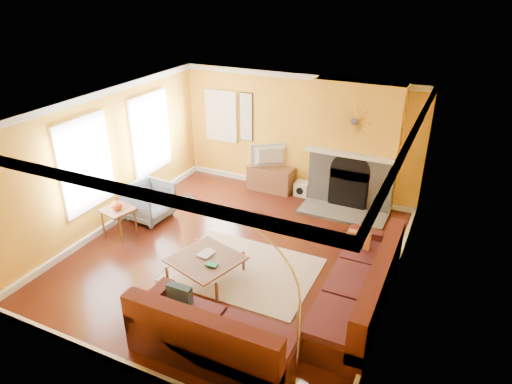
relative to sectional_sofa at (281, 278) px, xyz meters
The scene contains 27 objects.
floor 1.61m from the sectional_sofa, 144.39° to the left, with size 5.50×6.00×0.02m, color #541F11.
ceiling 2.74m from the sectional_sofa, 144.39° to the left, with size 5.50×6.00×0.02m, color white.
wall_back 4.20m from the sectional_sofa, 107.81° to the left, with size 5.50×0.02×2.70m, color gold.
wall_front 2.62m from the sectional_sofa, 120.76° to the right, with size 5.50×0.02×2.70m, color gold.
wall_left 4.21m from the sectional_sofa, 167.37° to the left, with size 0.02×6.00×2.70m, color gold.
wall_right 1.97m from the sectional_sofa, 30.89° to the left, with size 0.02×6.00×2.70m, color gold.
baseboard 1.59m from the sectional_sofa, 144.39° to the left, with size 5.50×6.00×0.12m, color white, non-canonical shape.
crown_molding 2.68m from the sectional_sofa, 144.39° to the left, with size 5.50×6.00×0.12m, color white, non-canonical shape.
window_left_near 4.66m from the sectional_sofa, 151.05° to the left, with size 0.06×1.22×1.72m, color white.
window_left_far 4.12m from the sectional_sofa, behind, with size 0.06×1.22×1.72m, color white.
window_back 5.11m from the sectional_sofa, 129.27° to the left, with size 0.82×0.06×1.22m, color white.
wall_art 4.75m from the sectional_sofa, 122.93° to the left, with size 0.34×0.04×1.14m, color white.
fireplace 3.81m from the sectional_sofa, 88.55° to the left, with size 1.80×0.40×2.70m, color gray, non-canonical shape.
mantel 3.55m from the sectional_sofa, 88.45° to the left, with size 1.92×0.22×0.08m, color white.
hearth 3.18m from the sectional_sofa, 88.29° to the left, with size 1.80×0.70×0.06m, color gray.
sunburst 3.78m from the sectional_sofa, 88.45° to the left, with size 0.70×0.04×0.70m, color olive, non-canonical shape.
rug 1.11m from the sectional_sofa, 150.26° to the left, with size 2.40×1.80×0.02m, color beige.
sectional_sofa is the anchor object (origin of this frame).
coffee_table 1.38m from the sectional_sofa, behind, with size 1.02×1.02×0.40m, color white, non-canonical shape.
media_console 4.06m from the sectional_sofa, 115.87° to the left, with size 1.04×0.47×0.57m, color brown.
tv 4.07m from the sectional_sofa, 115.87° to the left, with size 0.93×0.12×0.54m, color black.
subwoofer 3.85m from the sectional_sofa, 105.20° to the left, with size 0.32×0.32×0.32m, color white.
armchair 3.72m from the sectional_sofa, 159.18° to the left, with size 0.82×0.84×0.76m, color gray.
side_table 3.60m from the sectional_sofa, behind, with size 0.53×0.53×0.58m, color brown, non-canonical shape.
vase 3.60m from the sectional_sofa, behind, with size 0.22×0.22×0.23m, color #EA491C.
book 1.51m from the sectional_sofa, behind, with size 0.21×0.29×0.03m, color white.
arc_lamp 1.69m from the sectional_sofa, 83.25° to the right, with size 1.48×0.36×2.36m, color silver, non-canonical shape.
Camera 1 is at (3.32, -6.15, 4.63)m, focal length 32.00 mm.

